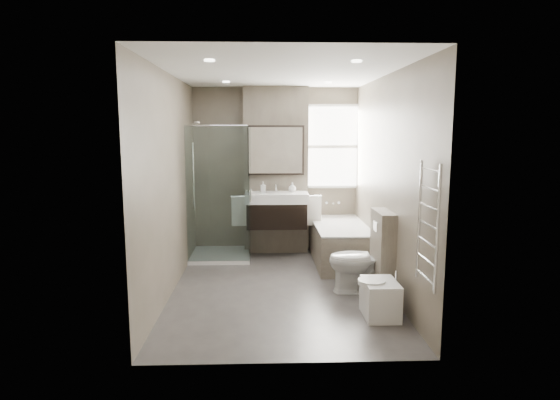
{
  "coord_description": "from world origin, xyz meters",
  "views": [
    {
      "loc": [
        -0.19,
        -5.58,
        1.94
      ],
      "look_at": [
        0.01,
        0.15,
        1.08
      ],
      "focal_mm": 30.0,
      "sensor_mm": 36.0,
      "label": 1
    }
  ],
  "objects_px": {
    "bidet": "(380,298)",
    "bathtub": "(340,241)",
    "toilet": "(361,261)",
    "vanity": "(277,210)"
  },
  "relations": [
    {
      "from": "vanity",
      "to": "toilet",
      "type": "bearing_deg",
      "value": -58.91
    },
    {
      "from": "toilet",
      "to": "bidet",
      "type": "relative_size",
      "value": 1.56
    },
    {
      "from": "vanity",
      "to": "bathtub",
      "type": "relative_size",
      "value": 0.59
    },
    {
      "from": "vanity",
      "to": "bathtub",
      "type": "height_order",
      "value": "vanity"
    },
    {
      "from": "bathtub",
      "to": "bidet",
      "type": "relative_size",
      "value": 3.21
    },
    {
      "from": "bidet",
      "to": "toilet",
      "type": "bearing_deg",
      "value": 93.37
    },
    {
      "from": "bathtub",
      "to": "toilet",
      "type": "relative_size",
      "value": 2.06
    },
    {
      "from": "bathtub",
      "to": "toilet",
      "type": "height_order",
      "value": "toilet"
    },
    {
      "from": "vanity",
      "to": "bidet",
      "type": "xyz_separation_m",
      "value": [
        1.01,
        -2.36,
        -0.54
      ]
    },
    {
      "from": "bidet",
      "to": "bathtub",
      "type": "bearing_deg",
      "value": 92.51
    }
  ]
}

